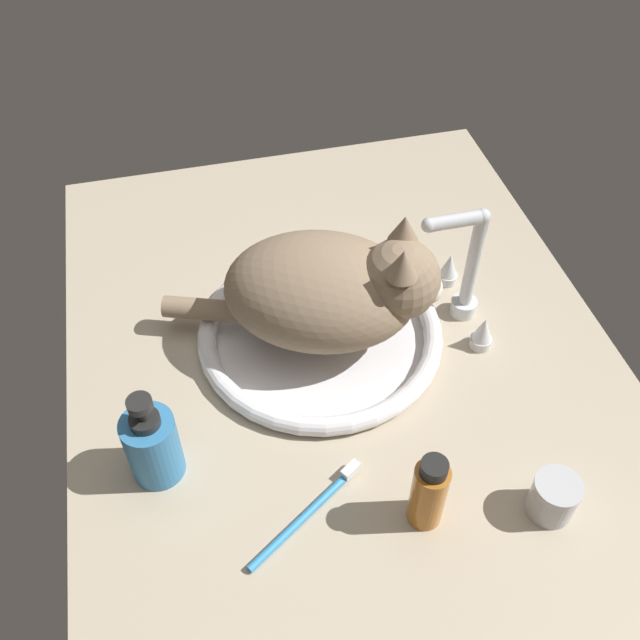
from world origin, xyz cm
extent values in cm
cube|color=#B7A88E|center=(0.00, 0.00, 1.50)|extent=(104.77, 78.54, 3.00)
torus|color=white|center=(-5.18, -2.58, 4.39)|extent=(36.04, 36.04, 2.77)
cylinder|color=white|center=(-5.18, -2.58, 3.30)|extent=(31.88, 31.88, 0.60)
cylinder|color=silver|center=(-5.18, 19.97, 4.22)|extent=(4.00, 4.00, 2.44)
cylinder|color=silver|center=(-5.18, 19.97, 13.63)|extent=(2.00, 2.00, 16.38)
sphere|color=silver|center=(-5.18, 19.97, 21.81)|extent=(2.20, 2.20, 2.20)
cylinder|color=silver|center=(-5.18, 16.13, 21.81)|extent=(2.00, 7.68, 2.00)
sphere|color=silver|center=(-5.18, 12.29, 21.81)|extent=(2.10, 2.10, 2.10)
cylinder|color=silver|center=(-12.09, 19.97, 3.80)|extent=(3.20, 3.20, 1.60)
cone|color=silver|center=(-12.09, 19.97, 6.61)|extent=(2.88, 2.88, 4.02)
cylinder|color=silver|center=(1.73, 19.97, 3.80)|extent=(3.20, 3.20, 1.60)
cone|color=silver|center=(1.73, 19.97, 6.61)|extent=(2.88, 2.88, 4.02)
ellipsoid|color=#8C755B|center=(-5.18, -2.58, 13.03)|extent=(27.37, 31.83, 14.51)
sphere|color=#8C755B|center=(-1.57, 7.53, 16.36)|extent=(11.08, 11.08, 11.08)
cone|color=#8C755B|center=(-4.70, 8.65, 22.31)|extent=(4.21, 4.21, 4.16)
cone|color=#8C755B|center=(1.56, 6.41, 22.31)|extent=(4.21, 4.21, 4.16)
ellipsoid|color=silver|center=(-0.17, 11.44, 15.25)|extent=(5.50, 4.70, 3.55)
ellipsoid|color=silver|center=(-2.02, 6.27, 12.30)|extent=(12.61, 10.68, 7.98)
cylinder|color=#8C755B|center=(-10.63, -17.83, 7.37)|extent=(7.59, 13.87, 3.20)
cylinder|color=teal|center=(11.40, -27.71, 8.07)|extent=(6.68, 6.68, 10.13)
cylinder|color=black|center=(11.40, -27.71, 13.73)|extent=(3.67, 3.67, 1.20)
cylinder|color=black|center=(11.40, -27.71, 15.39)|extent=(1.34, 1.34, 2.12)
cylinder|color=black|center=(11.40, -27.71, 17.05)|extent=(3.01, 3.01, 1.20)
cylinder|color=#B2661E|center=(25.55, 2.90, 8.05)|extent=(4.24, 4.24, 10.10)
cylinder|color=black|center=(25.55, 2.90, 14.00)|extent=(3.18, 3.18, 1.80)
cylinder|color=#B2B5BA|center=(28.36, 18.00, 5.43)|extent=(5.62, 5.62, 4.87)
cylinder|color=silver|center=(28.36, 18.00, 8.37)|extent=(5.73, 5.73, 1.00)
cylinder|color=#338CD1|center=(23.09, -12.14, 3.50)|extent=(9.61, 14.12, 1.00)
cube|color=white|center=(18.00, -4.26, 4.10)|extent=(2.42, 2.84, 1.20)
camera|label=1|loc=(62.34, -19.05, 83.21)|focal=40.09mm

